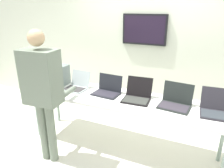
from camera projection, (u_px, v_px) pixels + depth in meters
name	position (u px, v px, depth m)	size (l,w,h in m)	color
ground	(121.00, 147.00, 3.15)	(8.00, 8.00, 0.04)	silver
back_wall	(146.00, 47.00, 3.66)	(8.00, 0.11, 2.56)	silver
workbench	(122.00, 102.00, 2.89)	(2.81, 0.70, 0.78)	silver
equipment_box	(55.00, 75.00, 3.32)	(0.38, 0.32, 0.31)	slate
laptop_station_0	(77.00, 85.00, 3.18)	(0.33, 0.34, 0.25)	#AAB5B7
laptop_station_1	(107.00, 90.00, 3.00)	(0.38, 0.31, 0.26)	black
laptop_station_2	(137.00, 95.00, 2.81)	(0.37, 0.38, 0.27)	black
laptop_station_3	(175.00, 101.00, 2.62)	(0.40, 0.35, 0.28)	#212724
laptop_station_4	(217.00, 109.00, 2.44)	(0.39, 0.39, 0.26)	#27252B
person	(43.00, 87.00, 2.54)	(0.46, 0.60, 1.72)	slate
paper_sheet	(87.00, 97.00, 2.89)	(0.29, 0.35, 0.00)	white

